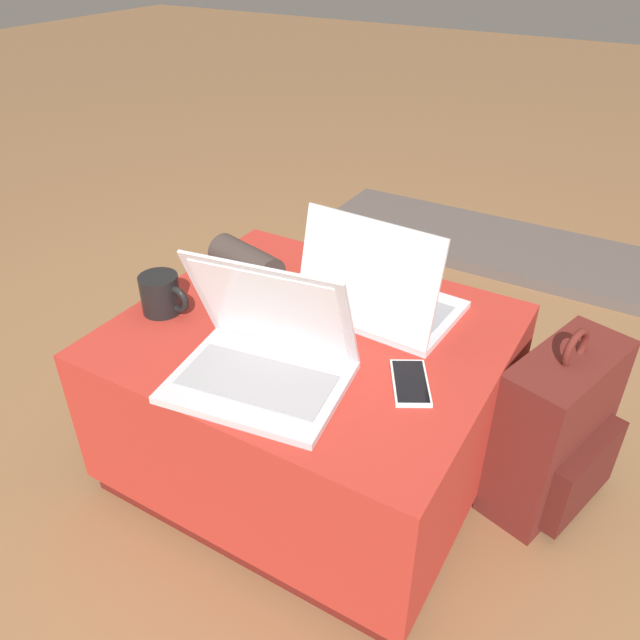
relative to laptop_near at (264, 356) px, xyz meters
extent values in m
plane|color=olive|center=(-0.01, 0.20, -0.47)|extent=(14.00, 14.00, 0.00)
cube|color=maroon|center=(-0.01, 0.20, -0.44)|extent=(0.81, 0.70, 0.05)
cube|color=#B22D23|center=(-0.01, 0.20, -0.23)|extent=(0.84, 0.73, 0.36)
cube|color=silver|center=(0.00, -0.03, -0.04)|extent=(0.37, 0.31, 0.02)
cube|color=#9E9EA3|center=(0.00, -0.03, -0.04)|extent=(0.31, 0.18, 0.00)
cube|color=silver|center=(-0.01, 0.05, 0.08)|extent=(0.35, 0.16, 0.24)
cube|color=white|center=(-0.01, 0.05, 0.08)|extent=(0.31, 0.14, 0.21)
cube|color=silver|center=(0.10, 0.36, -0.04)|extent=(0.34, 0.26, 0.02)
cube|color=#9E9EA3|center=(0.10, 0.36, -0.04)|extent=(0.30, 0.15, 0.00)
cube|color=silver|center=(0.09, 0.26, 0.08)|extent=(0.33, 0.08, 0.24)
cube|color=#1E4799|center=(0.09, 0.27, 0.08)|extent=(0.30, 0.07, 0.21)
cube|color=white|center=(0.26, 0.13, -0.05)|extent=(0.13, 0.16, 0.01)
cube|color=black|center=(0.26, 0.13, -0.04)|extent=(0.12, 0.14, 0.00)
cube|color=#5B1E19|center=(0.52, 0.39, -0.26)|extent=(0.24, 0.36, 0.41)
cube|color=#4E1A15|center=(0.61, 0.37, -0.34)|extent=(0.12, 0.27, 0.18)
torus|color=#5B1E19|center=(0.52, 0.39, -0.03)|extent=(0.04, 0.10, 0.10)
cylinder|color=#3D332D|center=(-0.27, 0.31, -0.01)|extent=(0.22, 0.14, 0.09)
cube|color=brown|center=(-0.27, 0.31, -0.01)|extent=(0.10, 0.13, 0.03)
cylinder|color=black|center=(-0.35, 0.08, -0.01)|extent=(0.09, 0.09, 0.09)
torus|color=black|center=(-0.30, 0.08, -0.01)|extent=(0.07, 0.02, 0.07)
cube|color=#564C47|center=(-0.01, 1.62, -0.44)|extent=(1.40, 0.50, 0.04)
camera|label=1|loc=(0.60, -0.80, 0.74)|focal=35.00mm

